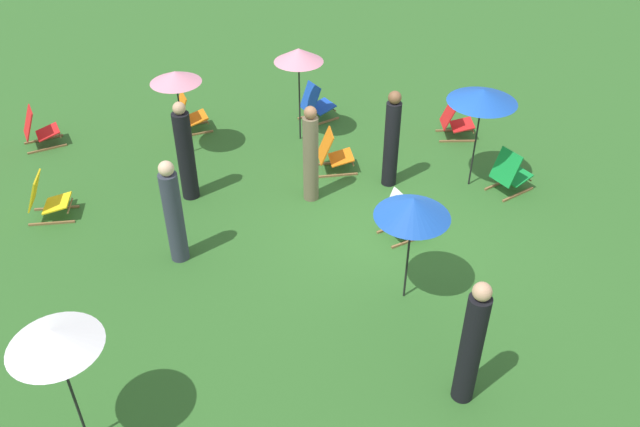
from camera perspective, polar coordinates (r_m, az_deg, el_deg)
ground_plane at (r=11.06m, az=5.95°, el=-1.00°), size 40.00×40.00×0.00m
deckchair_0 at (r=14.16m, az=-23.40°, el=6.77°), size 0.61×0.83×0.83m
deckchair_1 at (r=12.22m, az=1.15°, el=5.27°), size 0.58×0.82×0.83m
deckchair_2 at (r=10.65m, az=7.22°, el=-0.31°), size 0.61×0.84×0.83m
deckchair_3 at (r=13.82m, az=-11.45°, el=8.45°), size 0.54×0.80×0.83m
deckchair_4 at (r=13.61m, az=11.74°, el=7.96°), size 0.66×0.86×0.83m
deckchair_5 at (r=11.91m, az=-22.82°, el=1.18°), size 0.60×0.83×0.83m
deckchair_6 at (r=12.12m, az=16.27°, el=3.39°), size 0.67×0.86×0.83m
deckchair_7 at (r=13.98m, az=-0.34°, el=9.55°), size 0.66×0.86×0.83m
umbrella_0 at (r=7.29m, az=-22.29°, el=-10.08°), size 1.00×1.00×1.84m
umbrella_1 at (r=11.46m, az=14.05°, el=9.95°), size 1.19×1.19×1.90m
umbrella_2 at (r=8.76m, az=8.12°, el=0.51°), size 1.04×1.04×1.75m
umbrella_3 at (r=12.65m, az=-1.88°, el=13.65°), size 0.95×0.95×1.93m
umbrella_4 at (r=12.44m, az=-12.54°, el=11.55°), size 0.95×0.95×1.74m
person_0 at (r=11.18m, az=-0.82°, el=5.08°), size 0.33×0.33×1.80m
person_1 at (r=11.64m, az=6.28°, el=6.36°), size 0.37×0.37×1.85m
person_2 at (r=10.06m, az=-12.68°, el=-0.02°), size 0.40×0.40×1.78m
person_3 at (r=7.98m, az=13.09°, el=-11.17°), size 0.32×0.32×1.88m
person_4 at (r=11.46m, az=-11.68°, el=5.16°), size 0.42×0.42×1.85m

